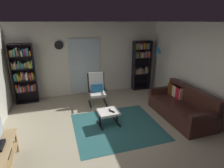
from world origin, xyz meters
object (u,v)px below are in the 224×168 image
(bookshelf_near_sofa, at_px, (141,62))
(floor_lamp_by_shelf, at_px, (158,54))
(bookshelf_near_tv, at_px, (24,73))
(ottoman, at_px, (108,113))
(tv_stand, at_px, (0,155))
(cell_phone, at_px, (113,112))
(tv_remote, at_px, (110,110))
(leather_sofa, at_px, (181,107))
(wall_clock, at_px, (59,45))
(lounge_armchair, at_px, (97,88))

(bookshelf_near_sofa, distance_m, floor_lamp_by_shelf, 0.89)
(floor_lamp_by_shelf, bearing_deg, bookshelf_near_tv, 171.20)
(bookshelf_near_tv, xyz_separation_m, ottoman, (2.21, -2.21, -0.71))
(tv_stand, distance_m, cell_phone, 2.56)
(tv_remote, height_order, floor_lamp_by_shelf, floor_lamp_by_shelf)
(ottoman, bearing_deg, tv_stand, -156.94)
(leather_sofa, distance_m, wall_clock, 4.36)
(leather_sofa, relative_size, cell_phone, 14.20)
(tv_stand, height_order, cell_phone, tv_stand)
(tv_remote, bearing_deg, leather_sofa, 0.73)
(bookshelf_near_tv, relative_size, cell_phone, 14.03)
(bookshelf_near_tv, height_order, lounge_armchair, bookshelf_near_tv)
(tv_remote, bearing_deg, lounge_armchair, 97.73)
(cell_phone, bearing_deg, tv_stand, 174.50)
(floor_lamp_by_shelf, bearing_deg, leather_sofa, -95.12)
(bookshelf_near_sofa, height_order, wall_clock, wall_clock)
(wall_clock, bearing_deg, bookshelf_near_sofa, -2.26)
(bookshelf_near_tv, height_order, ottoman, bookshelf_near_tv)
(wall_clock, bearing_deg, lounge_armchair, -42.20)
(tv_stand, height_order, ottoman, tv_stand)
(tv_remote, xyz_separation_m, floor_lamp_by_shelf, (2.22, 1.50, 1.12))
(floor_lamp_by_shelf, relative_size, wall_clock, 6.32)
(bookshelf_near_tv, bearing_deg, bookshelf_near_sofa, 0.86)
(tv_remote, bearing_deg, ottoman, -156.12)
(cell_phone, distance_m, floor_lamp_by_shelf, 2.92)
(tv_stand, relative_size, lounge_armchair, 1.14)
(leather_sofa, relative_size, ottoman, 3.68)
(ottoman, distance_m, floor_lamp_by_shelf, 2.97)
(bookshelf_near_tv, distance_m, tv_remote, 3.21)
(leather_sofa, distance_m, lounge_armchair, 2.66)
(tv_stand, bearing_deg, tv_remote, 22.95)
(tv_stand, distance_m, ottoman, 2.50)
(tv_stand, distance_m, floor_lamp_by_shelf, 5.33)
(tv_remote, distance_m, wall_clock, 2.98)
(bookshelf_near_sofa, relative_size, leather_sofa, 0.96)
(leather_sofa, bearing_deg, cell_phone, 176.24)
(bookshelf_near_sofa, bearing_deg, lounge_armchair, -157.04)
(tv_stand, height_order, tv_remote, tv_stand)
(bookshelf_near_sofa, height_order, floor_lamp_by_shelf, bookshelf_near_sofa)
(bookshelf_near_sofa, bearing_deg, floor_lamp_by_shelf, -70.95)
(lounge_armchair, relative_size, cell_phone, 7.30)
(tv_stand, distance_m, lounge_armchair, 3.36)
(leather_sofa, height_order, ottoman, leather_sofa)
(tv_remote, distance_m, cell_phone, 0.10)
(floor_lamp_by_shelf, distance_m, wall_clock, 3.43)
(wall_clock, bearing_deg, tv_remote, -65.59)
(lounge_armchair, xyz_separation_m, wall_clock, (-1.06, 0.96, 1.32))
(lounge_armchair, bearing_deg, bookshelf_near_sofa, 22.96)
(lounge_armchair, bearing_deg, tv_remote, -89.10)
(bookshelf_near_tv, xyz_separation_m, cell_phone, (2.30, -2.28, -0.64))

